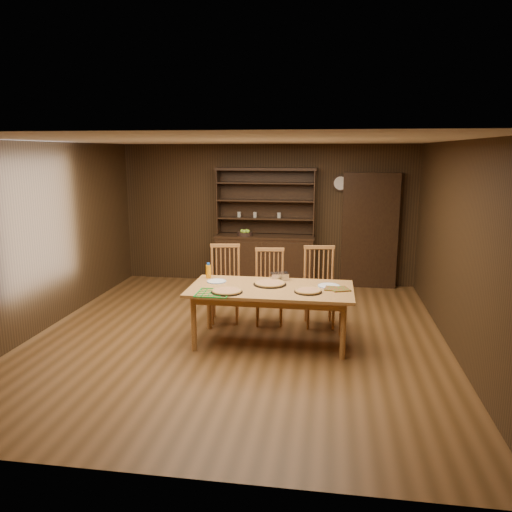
% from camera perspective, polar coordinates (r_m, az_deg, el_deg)
% --- Properties ---
extents(floor, '(6.00, 6.00, 0.00)m').
position_cam_1_polar(floor, '(6.85, -2.06, -9.22)').
color(floor, brown).
rests_on(floor, ground).
extents(room_shell, '(6.00, 6.00, 6.00)m').
position_cam_1_polar(room_shell, '(6.45, -2.17, 3.97)').
color(room_shell, white).
rests_on(room_shell, floor).
extents(china_hutch, '(1.84, 0.52, 2.17)m').
position_cam_1_polar(china_hutch, '(9.30, 1.04, 0.28)').
color(china_hutch, black).
rests_on(china_hutch, floor).
extents(doorway, '(1.00, 0.18, 2.10)m').
position_cam_1_polar(doorway, '(9.31, 12.85, 2.84)').
color(doorway, black).
rests_on(doorway, floor).
extents(wall_clock, '(0.30, 0.05, 0.30)m').
position_cam_1_polar(wall_clock, '(9.25, 9.64, 8.21)').
color(wall_clock, black).
rests_on(wall_clock, room_shell).
extents(dining_table, '(2.10, 1.05, 0.75)m').
position_cam_1_polar(dining_table, '(6.44, 1.71, -4.21)').
color(dining_table, '#C89145').
rests_on(dining_table, floor).
extents(chair_left, '(0.53, 0.51, 1.12)m').
position_cam_1_polar(chair_left, '(7.39, -3.54, -2.77)').
color(chair_left, '#AA773A').
rests_on(chair_left, floor).
extents(chair_center, '(0.49, 0.47, 1.09)m').
position_cam_1_polar(chair_center, '(7.28, 1.55, -3.15)').
color(chair_center, '#AA773A').
rests_on(chair_center, floor).
extents(chair_right, '(0.53, 0.51, 1.14)m').
position_cam_1_polar(chair_right, '(7.24, 7.24, -3.09)').
color(chair_right, '#AA773A').
rests_on(chair_right, floor).
extents(pizza_left, '(0.40, 0.40, 0.04)m').
position_cam_1_polar(pizza_left, '(6.21, -3.34, -4.01)').
color(pizza_left, black).
rests_on(pizza_left, dining_table).
extents(pizza_right, '(0.35, 0.35, 0.04)m').
position_cam_1_polar(pizza_right, '(6.24, 5.97, -3.98)').
color(pizza_right, black).
rests_on(pizza_right, dining_table).
extents(pizza_center, '(0.44, 0.44, 0.04)m').
position_cam_1_polar(pizza_center, '(6.55, 1.60, -3.15)').
color(pizza_center, black).
rests_on(pizza_center, dining_table).
extents(cooling_rack, '(0.46, 0.46, 0.02)m').
position_cam_1_polar(cooling_rack, '(6.17, -4.90, -4.20)').
color(cooling_rack, '#0B9B26').
rests_on(cooling_rack, dining_table).
extents(plate_left, '(0.26, 0.26, 0.02)m').
position_cam_1_polar(plate_left, '(6.70, -4.53, -2.90)').
color(plate_left, white).
rests_on(plate_left, dining_table).
extents(plate_right, '(0.29, 0.29, 0.02)m').
position_cam_1_polar(plate_right, '(6.53, 8.33, -3.40)').
color(plate_right, white).
rests_on(plate_right, dining_table).
extents(foil_dish, '(0.27, 0.23, 0.09)m').
position_cam_1_polar(foil_dish, '(6.80, 2.69, -2.33)').
color(foil_dish, silver).
rests_on(foil_dish, dining_table).
extents(juice_bottle, '(0.07, 0.07, 0.21)m').
position_cam_1_polar(juice_bottle, '(6.90, -5.46, -1.72)').
color(juice_bottle, orange).
rests_on(juice_bottle, dining_table).
extents(pot_holder_a, '(0.29, 0.29, 0.02)m').
position_cam_1_polar(pot_holder_a, '(6.40, 9.55, -3.75)').
color(pot_holder_a, maroon).
rests_on(pot_holder_a, dining_table).
extents(pot_holder_b, '(0.23, 0.23, 0.02)m').
position_cam_1_polar(pot_holder_b, '(6.41, 8.82, -3.70)').
color(pot_holder_b, maroon).
rests_on(pot_holder_b, dining_table).
extents(fruit_bowl, '(0.28, 0.28, 0.12)m').
position_cam_1_polar(fruit_bowl, '(9.22, -1.27, 2.63)').
color(fruit_bowl, black).
rests_on(fruit_bowl, china_hutch).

